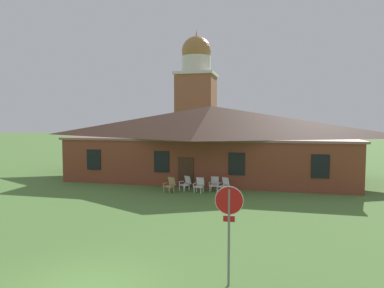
{
  "coord_description": "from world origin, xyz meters",
  "views": [
    {
      "loc": [
        4.83,
        -7.67,
        4.67
      ],
      "look_at": [
        0.93,
        8.87,
        3.46
      ],
      "focal_mm": 31.46,
      "sensor_mm": 36.0,
      "label": 1
    }
  ],
  "objects": [
    {
      "name": "lawn_chair_middle",
      "position": [
        1.25,
        14.01,
        0.5
      ],
      "size": [
        0.65,
        0.67,
        0.96
      ],
      "color": "silver",
      "rests_on": "ground"
    },
    {
      "name": "lawn_chair_near_door",
      "position": [
        -0.64,
        13.75,
        0.5
      ],
      "size": [
        0.85,
        0.87,
        0.96
      ],
      "color": "white",
      "rests_on": "ground"
    },
    {
      "name": "dome_tower",
      "position": [
        -4.96,
        36.46,
        7.49
      ],
      "size": [
        5.18,
        5.18,
        16.61
      ],
      "color": "#93563D",
      "rests_on": "ground"
    },
    {
      "name": "lawn_chair_right_end",
      "position": [
        1.9,
        13.76,
        0.5
      ],
      "size": [
        0.85,
        0.87,
        0.96
      ],
      "color": "white",
      "rests_on": "ground"
    },
    {
      "name": "lawn_chair_left_end",
      "position": [
        0.35,
        13.4,
        0.5
      ],
      "size": [
        0.7,
        0.74,
        0.96
      ],
      "color": "white",
      "rests_on": "ground"
    },
    {
      "name": "stop_sign",
      "position": [
        3.73,
        1.52,
        2.02
      ],
      "size": [
        0.81,
        0.07,
        2.84
      ],
      "color": "slate",
      "rests_on": "ground"
    },
    {
      "name": "brick_building",
      "position": [
        -0.0,
        19.72,
        2.98
      ],
      "size": [
        21.91,
        10.4,
        5.84
      ],
      "color": "brown",
      "rests_on": "ground"
    },
    {
      "name": "lawn_chair_by_porch",
      "position": [
        -1.51,
        13.02,
        0.5
      ],
      "size": [
        0.78,
        0.83,
        0.96
      ],
      "color": "tan",
      "rests_on": "ground"
    }
  ]
}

